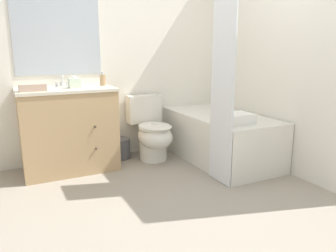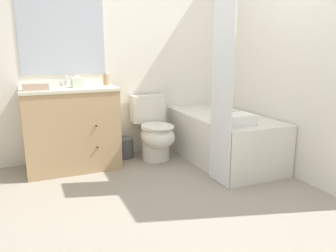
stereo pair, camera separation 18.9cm
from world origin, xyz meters
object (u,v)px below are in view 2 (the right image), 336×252
Objects in this scene: bathtub at (223,138)px; bath_towel_folded at (236,120)px; wastebasket at (124,148)px; soap_dispenser at (106,79)px; hand_towel_folded at (36,87)px; tissue_box at (77,82)px; vanity_cabinet at (72,127)px; sink_faucet at (66,82)px; toilet at (155,132)px.

bathtub is 4.25× the size of bath_towel_folded.
wastebasket is 1.62× the size of soap_dispenser.
bath_towel_folded is at bearing -23.25° from hand_towel_folded.
tissue_box is 1.70m from bath_towel_folded.
vanity_cabinet is 0.59m from hand_towel_folded.
wastebasket is 0.69× the size of bath_towel_folded.
hand_towel_folded reaches higher than bath_towel_folded.
sink_faucet is at bearing 47.01° from hand_towel_folded.
toilet is at bearing 152.31° from bathtub.
toilet is 1.40m from hand_towel_folded.
tissue_box is 0.36× the size of bath_towel_folded.
vanity_cabinet reaches higher than wastebasket.
soap_dispenser is at bearing 156.77° from bathtub.
wastebasket is (-0.33, 0.20, -0.21)m from toilet.
bath_towel_folded is at bearing -56.74° from toilet.
bath_towel_folded is at bearing -49.60° from wastebasket.
wastebasket is at bearing 149.35° from toilet.
vanity_cabinet reaches higher than bathtub.
toilet is at bearing -4.95° from vanity_cabinet.
vanity_cabinet is at bearing -90.00° from sink_faucet.
soap_dispenser is (0.42, -0.13, 0.03)m from sink_faucet.
toilet is 5.90× the size of tissue_box.
sink_faucet is 0.41× the size of bath_towel_folded.
tissue_box is at bearing -161.24° from soap_dispenser.
tissue_box is at bearing 14.16° from hand_towel_folded.
bath_towel_folded is (0.55, -0.84, 0.27)m from toilet.
soap_dispenser reaches higher than wastebasket.
soap_dispenser is at bearing 18.76° from tissue_box.
wastebasket is 1.93× the size of tissue_box.
bathtub is 11.78× the size of tissue_box.
vanity_cabinet is 1.72m from bathtub.
tissue_box is (-1.57, 0.42, 0.67)m from bathtub.
hand_towel_folded is (-1.98, 0.31, 0.65)m from bathtub.
sink_faucet is 1.01m from wastebasket.
hand_towel_folded is (-0.33, -0.14, 0.47)m from vanity_cabinet.
hand_towel_folded is 2.01m from bath_towel_folded.
tissue_box is (-0.85, 0.04, 0.62)m from toilet.
soap_dispenser is 1.51m from bath_towel_folded.
bathtub is at bearing -14.92° from tissue_box.
hand_towel_folded is 0.71× the size of bath_towel_folded.
sink_faucet and tissue_box have the same top height.
soap_dispenser is 0.43× the size of bath_towel_folded.
toilet reaches higher than wastebasket.
tissue_box is 0.35m from soap_dispenser.
toilet is 0.50× the size of bathtub.
hand_towel_folded reaches higher than bathtub.
sink_faucet is 1.90m from bathtub.
bathtub is 6.01× the size of hand_towel_folded.
vanity_cabinet is 6.91× the size of sink_faucet.
vanity_cabinet is 0.95m from toilet.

